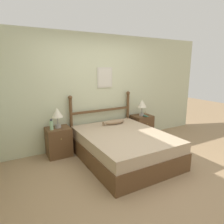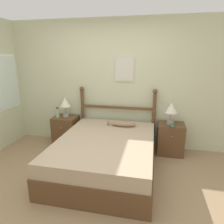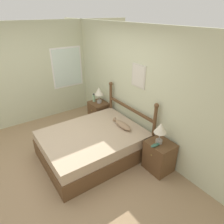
% 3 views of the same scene
% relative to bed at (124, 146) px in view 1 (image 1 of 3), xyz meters
% --- Properties ---
extents(ground_plane, '(16.00, 16.00, 0.00)m').
position_rel_bed_xyz_m(ground_plane, '(-0.15, -0.65, -0.27)').
color(ground_plane, '#9E7F5B').
extents(wall_back, '(6.40, 0.08, 2.55)m').
position_rel_bed_xyz_m(wall_back, '(-0.15, 1.08, 1.01)').
color(wall_back, beige).
rests_on(wall_back, ground_plane).
extents(bed, '(1.56, 2.01, 0.55)m').
position_rel_bed_xyz_m(bed, '(0.00, 0.00, 0.00)').
color(bed, brown).
rests_on(bed, ground_plane).
extents(headboard, '(1.58, 0.09, 1.23)m').
position_rel_bed_xyz_m(headboard, '(0.00, 0.97, 0.42)').
color(headboard, brown).
rests_on(headboard, ground_plane).
extents(nightstand_left, '(0.48, 0.45, 0.60)m').
position_rel_bed_xyz_m(nightstand_left, '(-1.08, 0.81, 0.03)').
color(nightstand_left, brown).
rests_on(nightstand_left, ground_plane).
extents(nightstand_right, '(0.48, 0.45, 0.60)m').
position_rel_bed_xyz_m(nightstand_right, '(1.08, 0.81, 0.03)').
color(nightstand_right, brown).
rests_on(nightstand_right, ground_plane).
extents(table_lamp_left, '(0.23, 0.23, 0.41)m').
position_rel_bed_xyz_m(table_lamp_left, '(-1.07, 0.83, 0.62)').
color(table_lamp_left, gray).
rests_on(table_lamp_left, nightstand_left).
extents(table_lamp_right, '(0.23, 0.23, 0.41)m').
position_rel_bed_xyz_m(table_lamp_right, '(1.05, 0.79, 0.62)').
color(table_lamp_right, gray).
rests_on(table_lamp_right, nightstand_right).
extents(bottle, '(0.07, 0.07, 0.22)m').
position_rel_bed_xyz_m(bottle, '(-1.22, 0.76, 0.43)').
color(bottle, '#99C699').
rests_on(bottle, nightstand_left).
extents(model_boat, '(0.08, 0.23, 0.14)m').
position_rel_bed_xyz_m(model_boat, '(1.08, 0.68, 0.35)').
color(model_boat, '#386651').
rests_on(model_boat, nightstand_right).
extents(fish_pillow, '(0.55, 0.16, 0.11)m').
position_rel_bed_xyz_m(fish_pillow, '(0.16, 0.64, 0.33)').
color(fish_pillow, '#997A5B').
rests_on(fish_pillow, bed).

